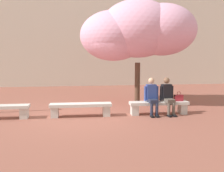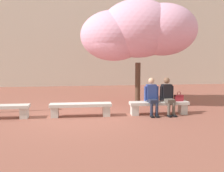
% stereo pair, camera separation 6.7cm
% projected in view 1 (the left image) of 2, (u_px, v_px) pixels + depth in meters
% --- Properties ---
extents(ground_plane, '(100.00, 100.00, 0.00)m').
position_uv_depth(ground_plane, '(81.00, 116.00, 8.86)').
color(ground_plane, '#8E5142').
extents(building_facade, '(28.00, 4.00, 9.75)m').
position_uv_depth(building_facade, '(79.00, 15.00, 18.71)').
color(building_facade, beige).
rests_on(building_facade, ground).
extents(stone_bench_near_west, '(2.08, 0.44, 0.45)m').
position_uv_depth(stone_bench_near_west, '(81.00, 107.00, 8.83)').
color(stone_bench_near_west, beige).
rests_on(stone_bench_near_west, ground).
extents(stone_bench_center, '(2.08, 0.44, 0.45)m').
position_uv_depth(stone_bench_center, '(159.00, 105.00, 9.17)').
color(stone_bench_center, beige).
rests_on(stone_bench_center, ground).
extents(person_seated_left, '(0.51, 0.69, 1.29)m').
position_uv_depth(person_seated_left, '(152.00, 95.00, 9.03)').
color(person_seated_left, black).
rests_on(person_seated_left, ground).
extents(person_seated_right, '(0.51, 0.71, 1.29)m').
position_uv_depth(person_seated_right, '(167.00, 95.00, 9.11)').
color(person_seated_right, black).
rests_on(person_seated_right, ground).
extents(handbag, '(0.30, 0.15, 0.34)m').
position_uv_depth(handbag, '(179.00, 97.00, 9.25)').
color(handbag, '#A3232D').
rests_on(handbag, stone_bench_center).
extents(cherry_tree_main, '(4.76, 3.24, 4.31)m').
position_uv_depth(cherry_tree_main, '(137.00, 31.00, 10.82)').
color(cherry_tree_main, '#513828').
rests_on(cherry_tree_main, ground).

